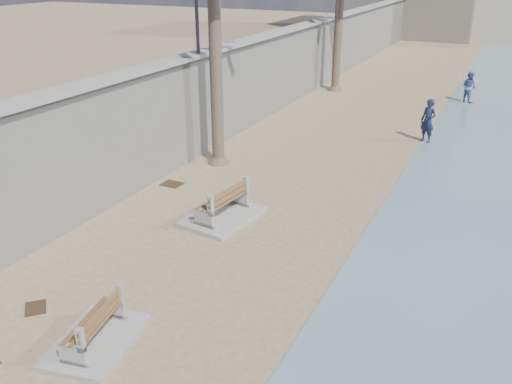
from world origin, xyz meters
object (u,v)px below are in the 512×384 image
(bench_near, at_px, (94,328))
(person_b, at_px, (469,85))
(person_a, at_px, (428,118))
(bench_far, at_px, (223,205))

(bench_near, bearing_deg, person_b, 79.61)
(bench_near, height_order, person_a, person_a)
(person_b, bearing_deg, bench_far, 111.27)
(bench_far, relative_size, person_b, 1.42)
(bench_near, height_order, bench_far, bench_far)
(bench_near, distance_m, person_a, 15.47)
(bench_near, height_order, person_b, person_b)
(bench_near, xyz_separation_m, person_a, (3.41, 15.08, 0.63))
(bench_far, bearing_deg, bench_near, -85.65)
(bench_far, relative_size, person_a, 1.23)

